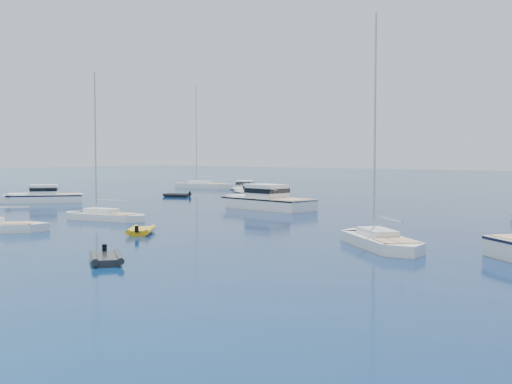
% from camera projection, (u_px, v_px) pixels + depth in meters
% --- Properties ---
extents(ground, '(400.00, 400.00, 0.00)m').
position_uv_depth(ground, '(95.00, 248.00, 40.75)').
color(ground, navy).
rests_on(ground, ground).
extents(motor_cruiser_left, '(8.72, 9.71, 2.63)m').
position_uv_depth(motor_cruiser_left, '(42.00, 203.00, 78.04)').
color(motor_cruiser_left, white).
rests_on(motor_cruiser_left, ground).
extents(motor_cruiser_centre, '(12.73, 5.68, 3.23)m').
position_uv_depth(motor_cruiser_centre, '(265.00, 209.00, 69.20)').
color(motor_cruiser_centre, white).
rests_on(motor_cruiser_centre, ground).
extents(motor_cruiser_far_l, '(9.55, 6.79, 2.44)m').
position_uv_depth(motor_cruiser_far_l, '(255.00, 199.00, 83.46)').
color(motor_cruiser_far_l, white).
rests_on(motor_cruiser_far_l, ground).
extents(motor_cruiser_horizon, '(6.76, 9.47, 2.42)m').
position_uv_depth(motor_cruiser_horizon, '(245.00, 194.00, 94.45)').
color(motor_cruiser_horizon, white).
rests_on(motor_cruiser_horizon, ground).
extents(sailboat_mid_r, '(9.33, 8.53, 14.78)m').
position_uv_depth(sailboat_mid_r, '(380.00, 247.00, 40.92)').
color(sailboat_mid_r, silver).
rests_on(sailboat_mid_r, ground).
extents(sailboat_mid_l, '(9.14, 3.85, 13.04)m').
position_uv_depth(sailboat_mid_l, '(105.00, 220.00, 57.53)').
color(sailboat_mid_l, white).
rests_on(sailboat_mid_l, ground).
extents(sailboat_far_l, '(12.23, 4.79, 17.51)m').
position_uv_depth(sailboat_far_l, '(203.00, 188.00, 110.48)').
color(sailboat_far_l, silver).
rests_on(sailboat_far_l, ground).
extents(tender_yellow, '(3.69, 3.96, 0.95)m').
position_uv_depth(tender_yellow, '(141.00, 234.00, 47.82)').
color(tender_yellow, '#DA9B0C').
rests_on(tender_yellow, ground).
extents(tender_grey_near, '(3.93, 3.62, 0.95)m').
position_uv_depth(tender_grey_near, '(106.00, 263.00, 35.10)').
color(tender_grey_near, black).
rests_on(tender_grey_near, ground).
extents(tender_grey_far, '(4.05, 3.09, 0.95)m').
position_uv_depth(tender_grey_far, '(177.00, 197.00, 88.35)').
color(tender_grey_far, black).
rests_on(tender_grey_far, ground).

